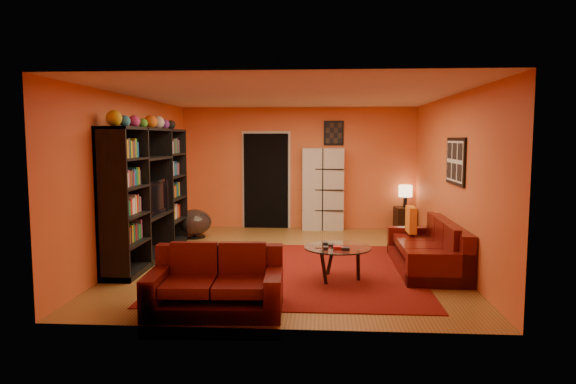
# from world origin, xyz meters

# --- Properties ---
(floor) EXTENTS (6.00, 6.00, 0.00)m
(floor) POSITION_xyz_m (0.00, 0.00, 0.00)
(floor) COLOR brown
(floor) RESTS_ON ground
(ceiling) EXTENTS (6.00, 6.00, 0.00)m
(ceiling) POSITION_xyz_m (0.00, 0.00, 2.60)
(ceiling) COLOR white
(ceiling) RESTS_ON wall_back
(wall_back) EXTENTS (6.00, 0.00, 6.00)m
(wall_back) POSITION_xyz_m (0.00, 3.00, 1.30)
(wall_back) COLOR #DF6131
(wall_back) RESTS_ON floor
(wall_front) EXTENTS (6.00, 0.00, 6.00)m
(wall_front) POSITION_xyz_m (0.00, -3.00, 1.30)
(wall_front) COLOR #DF6131
(wall_front) RESTS_ON floor
(wall_left) EXTENTS (0.00, 6.00, 6.00)m
(wall_left) POSITION_xyz_m (-2.50, 0.00, 1.30)
(wall_left) COLOR #DF6131
(wall_left) RESTS_ON floor
(wall_right) EXTENTS (0.00, 6.00, 6.00)m
(wall_right) POSITION_xyz_m (2.50, 0.00, 1.30)
(wall_right) COLOR #DF6131
(wall_right) RESTS_ON floor
(rug) EXTENTS (3.60, 3.60, 0.01)m
(rug) POSITION_xyz_m (0.10, -0.70, 0.01)
(rug) COLOR #540C09
(rug) RESTS_ON floor
(doorway) EXTENTS (0.95, 0.10, 2.04)m
(doorway) POSITION_xyz_m (-0.70, 2.96, 1.02)
(doorway) COLOR black
(doorway) RESTS_ON floor
(wall_art_right) EXTENTS (0.03, 1.00, 0.70)m
(wall_art_right) POSITION_xyz_m (2.48, -0.30, 1.60)
(wall_art_right) COLOR black
(wall_art_right) RESTS_ON wall_right
(wall_art_back) EXTENTS (0.42, 0.03, 0.52)m
(wall_art_back) POSITION_xyz_m (0.75, 2.98, 2.05)
(wall_art_back) COLOR black
(wall_art_back) RESTS_ON wall_back
(entertainment_unit) EXTENTS (0.45, 3.00, 2.10)m
(entertainment_unit) POSITION_xyz_m (-2.27, 0.00, 1.05)
(entertainment_unit) COLOR black
(entertainment_unit) RESTS_ON floor
(tv) EXTENTS (0.95, 0.12, 0.55)m
(tv) POSITION_xyz_m (-2.23, 0.01, 0.99)
(tv) COLOR black
(tv) RESTS_ON entertainment_unit
(sofa) EXTENTS (0.87, 2.13, 0.85)m
(sofa) POSITION_xyz_m (2.14, -0.43, 0.29)
(sofa) COLOR #450A09
(sofa) RESTS_ON rug
(loveseat) EXTENTS (1.53, 0.97, 0.85)m
(loveseat) POSITION_xyz_m (-0.69, -2.42, 0.28)
(loveseat) COLOR #450A09
(loveseat) RESTS_ON rug
(throw_pillow) EXTENTS (0.12, 0.42, 0.42)m
(throw_pillow) POSITION_xyz_m (1.95, 0.28, 0.63)
(throw_pillow) COLOR orange
(throw_pillow) RESTS_ON sofa
(coffee_table) EXTENTS (0.91, 0.91, 0.46)m
(coffee_table) POSITION_xyz_m (0.72, -1.14, 0.42)
(coffee_table) COLOR silver
(coffee_table) RESTS_ON floor
(storage_cabinet) EXTENTS (0.89, 0.44, 1.73)m
(storage_cabinet) POSITION_xyz_m (0.52, 2.80, 0.87)
(storage_cabinet) COLOR beige
(storage_cabinet) RESTS_ON floor
(bowl_chair) EXTENTS (0.68, 0.68, 0.56)m
(bowl_chair) POSITION_xyz_m (-1.99, 1.72, 0.30)
(bowl_chair) COLOR black
(bowl_chair) RESTS_ON floor
(side_table) EXTENTS (0.45, 0.45, 0.50)m
(side_table) POSITION_xyz_m (2.25, 2.75, 0.25)
(side_table) COLOR black
(side_table) RESTS_ON floor
(table_lamp) EXTENTS (0.28, 0.28, 0.47)m
(table_lamp) POSITION_xyz_m (2.25, 2.75, 0.83)
(table_lamp) COLOR black
(table_lamp) RESTS_ON side_table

